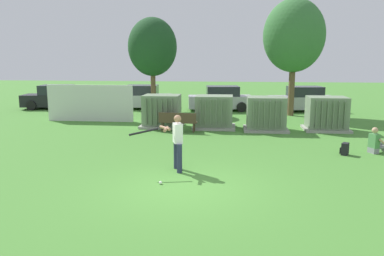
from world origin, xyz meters
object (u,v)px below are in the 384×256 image
(parked_car_leftmost, at_px, (55,98))
(parked_car_left_of_center, at_px, (141,98))
(transformer_mid_east, at_px, (266,114))
(transformer_west, at_px, (162,111))
(transformer_mid_west, at_px, (214,112))
(sports_ball, at_px, (161,183))
(batter, at_px, (176,140))
(seated_spectator, at_px, (376,143))
(parked_car_right_of_center, at_px, (221,99))
(park_bench, at_px, (178,121))
(backpack, at_px, (345,149))
(transformer_east, at_px, (326,114))
(parked_car_rightmost, at_px, (303,100))

(parked_car_leftmost, relative_size, parked_car_left_of_center, 1.02)
(transformer_mid_east, height_order, parked_car_left_of_center, same)
(transformer_west, xyz_separation_m, transformer_mid_west, (2.65, -0.10, 0.00))
(sports_ball, bearing_deg, batter, 80.08)
(transformer_mid_west, height_order, seated_spectator, transformer_mid_west)
(sports_ball, height_order, parked_car_right_of_center, parked_car_right_of_center)
(transformer_west, height_order, transformer_mid_west, same)
(transformer_west, bearing_deg, parked_car_right_of_center, 67.24)
(transformer_west, distance_m, park_bench, 1.63)
(parked_car_leftmost, bearing_deg, transformer_west, -36.29)
(park_bench, bearing_deg, batter, -82.31)
(transformer_mid_west, distance_m, seated_spectator, 7.63)
(sports_ball, height_order, parked_car_leftmost, parked_car_leftmost)
(transformer_mid_east, xyz_separation_m, park_bench, (-4.16, -0.82, -0.25))
(backpack, xyz_separation_m, parked_car_left_of_center, (-10.34, 11.91, 0.54))
(transformer_east, distance_m, parked_car_leftmost, 17.89)
(sports_ball, xyz_separation_m, parked_car_right_of_center, (1.15, 15.53, 0.71))
(transformer_mid_west, distance_m, batter, 7.56)
(parked_car_right_of_center, relative_size, parked_car_rightmost, 1.00)
(transformer_west, bearing_deg, park_bench, -52.19)
(transformer_west, height_order, sports_ball, transformer_west)
(transformer_mid_east, distance_m, parked_car_right_of_center, 7.42)
(transformer_west, distance_m, parked_car_leftmost, 10.72)
(transformer_east, xyz_separation_m, parked_car_right_of_center, (-5.28, 6.70, -0.04))
(backpack, distance_m, parked_car_leftmost, 19.82)
(transformer_mid_east, distance_m, park_bench, 4.25)
(batter, xyz_separation_m, parked_car_left_of_center, (-4.59, 14.51, -0.22))
(seated_spectator, bearing_deg, transformer_west, 152.47)
(sports_ball, relative_size, seated_spectator, 0.09)
(transformer_east, xyz_separation_m, park_bench, (-7.05, -1.14, -0.25))
(transformer_east, bearing_deg, seated_spectator, -80.23)
(seated_spectator, bearing_deg, park_bench, 157.00)
(parked_car_leftmost, height_order, parked_car_rightmost, same)
(transformer_mid_east, xyz_separation_m, seated_spectator, (3.66, -4.14, -0.41))
(parked_car_right_of_center, bearing_deg, sports_ball, -94.22)
(parked_car_right_of_center, bearing_deg, parked_car_left_of_center, 176.67)
(sports_ball, bearing_deg, parked_car_right_of_center, 85.78)
(transformer_east, bearing_deg, park_bench, -170.80)
(park_bench, bearing_deg, transformer_mid_east, 11.12)
(transformer_east, xyz_separation_m, parked_car_leftmost, (-16.68, 6.47, -0.04))
(parked_car_leftmost, bearing_deg, parked_car_left_of_center, 5.31)
(batter, distance_m, parked_car_leftmost, 17.46)
(transformer_mid_west, bearing_deg, transformer_mid_east, -7.98)
(sports_ball, bearing_deg, parked_car_left_of_center, 105.37)
(transformer_mid_east, xyz_separation_m, transformer_east, (2.89, 0.32, 0.00))
(batter, xyz_separation_m, sports_ball, (-0.23, -1.34, -0.93))
(transformer_west, bearing_deg, sports_ball, -79.82)
(sports_ball, xyz_separation_m, parked_car_left_of_center, (-4.36, 15.86, 0.71))
(batter, height_order, parked_car_leftmost, batter)
(batter, xyz_separation_m, parked_car_leftmost, (-10.48, 13.97, -0.22))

